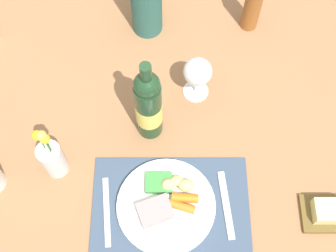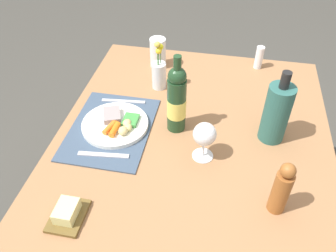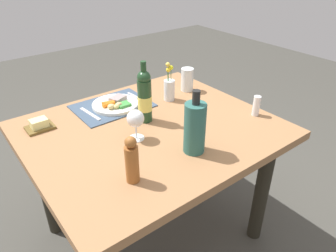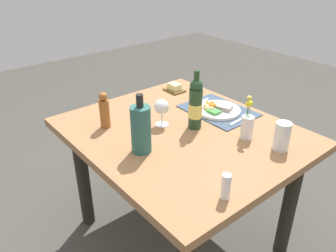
% 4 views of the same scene
% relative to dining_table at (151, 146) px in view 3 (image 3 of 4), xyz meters
% --- Properties ---
extents(ground_plane, '(8.00, 8.00, 0.00)m').
position_rel_dining_table_xyz_m(ground_plane, '(0.00, 0.00, -0.63)').
color(ground_plane, '#42413A').
extents(dining_table, '(1.19, 1.03, 0.75)m').
position_rel_dining_table_xyz_m(dining_table, '(0.00, 0.00, 0.00)').
color(dining_table, '#996B44').
rests_on(dining_table, ground_plane).
extents(placemat, '(0.41, 0.30, 0.01)m').
position_rel_dining_table_xyz_m(placemat, '(0.04, -0.32, 0.12)').
color(placemat, '#3B4C61').
rests_on(placemat, dining_table).
extents(dinner_plate, '(0.26, 0.26, 0.05)m').
position_rel_dining_table_xyz_m(dinner_plate, '(0.03, -0.30, 0.13)').
color(dinner_plate, white).
rests_on(dinner_plate, placemat).
extents(fork, '(0.03, 0.18, 0.00)m').
position_rel_dining_table_xyz_m(fork, '(-0.13, -0.32, 0.12)').
color(fork, silver).
rests_on(fork, placemat).
extents(knife, '(0.04, 0.18, 0.00)m').
position_rel_dining_table_xyz_m(knife, '(0.18, -0.30, 0.12)').
color(knife, silver).
rests_on(knife, placemat).
extents(flower_vase, '(0.06, 0.06, 0.23)m').
position_rel_dining_table_xyz_m(flower_vase, '(-0.27, -0.19, 0.19)').
color(flower_vase, silver).
rests_on(flower_vase, dining_table).
extents(pepper_mill, '(0.05, 0.05, 0.20)m').
position_rel_dining_table_xyz_m(pepper_mill, '(0.29, 0.29, 0.21)').
color(pepper_mill, '#975726').
rests_on(pepper_mill, dining_table).
extents(wine_bottle, '(0.07, 0.07, 0.32)m').
position_rel_dining_table_xyz_m(wine_bottle, '(-0.02, -0.07, 0.25)').
color(wine_bottle, '#1E3F22').
rests_on(wine_bottle, dining_table).
extents(cooler_bottle, '(0.09, 0.09, 0.29)m').
position_rel_dining_table_xyz_m(cooler_bottle, '(-0.03, 0.29, 0.23)').
color(cooler_bottle, '#2B5E56').
rests_on(cooler_bottle, dining_table).
extents(wine_glass, '(0.08, 0.08, 0.15)m').
position_rel_dining_table_xyz_m(wine_glass, '(0.11, 0.05, 0.22)').
color(wine_glass, white).
rests_on(wine_glass, dining_table).
extents(butter_dish, '(0.13, 0.10, 0.05)m').
position_rel_dining_table_xyz_m(butter_dish, '(0.44, -0.32, 0.13)').
color(butter_dish, brown).
rests_on(butter_dish, dining_table).
extents(water_tumbler, '(0.08, 0.08, 0.14)m').
position_rel_dining_table_xyz_m(water_tumbler, '(-0.44, -0.23, 0.18)').
color(water_tumbler, silver).
rests_on(water_tumbler, dining_table).
extents(salt_shaker, '(0.04, 0.04, 0.11)m').
position_rel_dining_table_xyz_m(salt_shaker, '(-0.51, 0.24, 0.17)').
color(salt_shaker, white).
rests_on(salt_shaker, dining_table).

